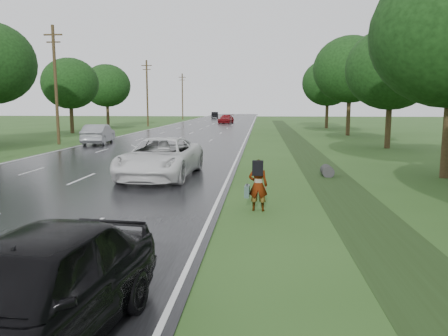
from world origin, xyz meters
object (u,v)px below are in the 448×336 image
(silver_sedan, at_px, (99,134))
(pedestrian, at_px, (257,184))
(dark_sedan, at_px, (30,294))
(white_pickup, at_px, (161,158))

(silver_sedan, bearing_deg, pedestrian, 114.94)
(pedestrian, xyz_separation_m, dark_sedan, (-3.01, -8.68, 0.05))
(pedestrian, relative_size, dark_sedan, 0.33)
(white_pickup, bearing_deg, pedestrian, -50.14)
(pedestrian, height_order, silver_sedan, silver_sedan)
(white_pickup, distance_m, dark_sedan, 14.88)
(pedestrian, bearing_deg, silver_sedan, -54.93)
(pedestrian, distance_m, silver_sedan, 26.47)
(silver_sedan, bearing_deg, dark_sedan, 102.50)
(silver_sedan, bearing_deg, white_pickup, 112.72)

